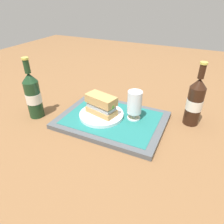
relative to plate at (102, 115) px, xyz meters
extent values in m
plane|color=brown|center=(0.05, 0.01, -0.03)|extent=(3.00, 3.00, 0.00)
cube|color=#4C5156|center=(0.05, 0.01, -0.02)|extent=(0.44, 0.32, 0.02)
cube|color=#1E6B66|center=(0.05, 0.01, -0.01)|extent=(0.38, 0.27, 0.00)
cylinder|color=white|center=(0.00, 0.00, 0.00)|extent=(0.19, 0.19, 0.01)
cube|color=tan|center=(0.00, 0.00, 0.02)|extent=(0.14, 0.09, 0.02)
cube|color=#9EA3A8|center=(0.00, 0.00, 0.04)|extent=(0.13, 0.08, 0.02)
cube|color=silver|center=(0.00, 0.00, 0.05)|extent=(0.12, 0.08, 0.01)
sphere|color=#47932D|center=(0.05, -0.01, 0.06)|extent=(0.04, 0.04, 0.04)
cube|color=tan|center=(0.00, 0.00, 0.07)|extent=(0.14, 0.09, 0.04)
cylinder|color=silver|center=(0.13, 0.04, 0.00)|extent=(0.06, 0.06, 0.01)
cylinder|color=silver|center=(0.13, 0.04, 0.01)|extent=(0.01, 0.01, 0.02)
cylinder|color=silver|center=(0.13, 0.04, 0.07)|extent=(0.06, 0.06, 0.09)
cylinder|color=gold|center=(0.13, 0.04, 0.05)|extent=(0.06, 0.06, 0.06)
cylinder|color=white|center=(0.13, 0.04, 0.09)|extent=(0.05, 0.05, 0.01)
cylinder|color=black|center=(0.35, 0.14, 0.05)|extent=(0.06, 0.06, 0.17)
cylinder|color=silver|center=(0.35, 0.14, 0.06)|extent=(0.07, 0.07, 0.05)
cone|color=black|center=(0.35, 0.14, 0.16)|extent=(0.06, 0.06, 0.04)
cylinder|color=black|center=(0.35, 0.14, 0.20)|extent=(0.02, 0.02, 0.05)
cylinder|color=#BFB74C|center=(0.35, 0.14, 0.23)|extent=(0.03, 0.03, 0.01)
cylinder|color=#19381E|center=(-0.28, -0.09, 0.05)|extent=(0.06, 0.06, 0.17)
cylinder|color=silver|center=(-0.28, -0.09, 0.06)|extent=(0.07, 0.07, 0.05)
cone|color=#19381E|center=(-0.28, -0.09, 0.16)|extent=(0.06, 0.06, 0.04)
cylinder|color=#19381E|center=(-0.28, -0.09, 0.20)|extent=(0.02, 0.02, 0.05)
cylinder|color=#BFB74C|center=(-0.28, -0.09, 0.23)|extent=(0.03, 0.03, 0.01)
camera|label=1|loc=(0.36, -0.66, 0.46)|focal=32.62mm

